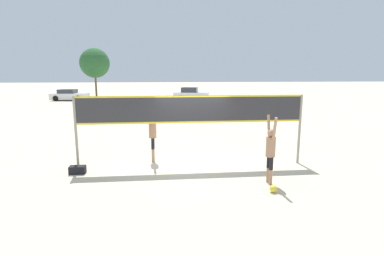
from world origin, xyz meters
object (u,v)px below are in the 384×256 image
Objects in this scene: tree_left_cluster at (95,63)px; player_spiker at (271,149)px; parked_car_near at (191,95)px; parked_car_mid at (69,95)px; gear_bag at (78,170)px; player_blocker at (153,131)px; volleyball_net at (192,113)px; volleyball at (273,189)px.

player_spiker is at bearing -70.56° from tree_left_cluster.
parked_car_near is 14.43m from tree_left_cluster.
player_spiker is 32.75m from parked_car_mid.
gear_bag is 27.52m from parked_car_near.
gear_bag is (-2.46, -1.16, -1.05)m from player_blocker.
volleyball_net is 3.86× the size of player_spiker.
parked_car_mid is (-12.17, 27.54, -1.29)m from volleyball_net.
parked_car_mid is at bearing -114.83° from tree_left_cluster.
player_blocker is at bearing -63.40° from parked_car_mid.
volleyball_net is 4.26m from gear_bag.
player_blocker is 4.90m from volleyball.
tree_left_cluster reaches higher than gear_bag.
volleyball_net is 1.76× the size of parked_car_near.
parked_car_near is (6.42, 26.75, 0.57)m from gear_bag.
tree_left_cluster is (-6.10, 32.74, 4.47)m from gear_bag.
player_blocker is (-3.53, 2.68, 0.10)m from player_spiker.
player_spiker is 1.20m from volleyball.
player_spiker reaches higher than gear_bag.
player_spiker is at bearing 52.83° from player_blocker.
parked_car_near reaches higher than volleyball.
volleyball is at bearing -77.28° from parked_car_near.
player_spiker is 0.47× the size of parked_car_mid.
gear_bag is at bearing 75.80° from player_spiker.
player_blocker is 0.34× the size of tree_left_cluster.
player_blocker reaches higher than parked_car_mid.
volleyball is 0.42× the size of gear_bag.
player_spiker is 0.46× the size of parked_car_near.
volleyball_net is 2.99m from player_spiker.
tree_left_cluster is at bearing 168.27° from parked_car_near.
gear_bag is at bearing -79.44° from tree_left_cluster.
volleyball_net is 33.94m from tree_left_cluster.
tree_left_cluster is (-11.96, 34.95, 4.50)m from volleyball.
parked_car_mid is at bearing -170.78° from parked_car_near.
parked_car_near is at bearing -0.88° from player_spiker.
player_blocker is (-1.39, 0.75, -0.72)m from volleyball_net.
volleyball_net reaches higher than parked_car_near.
parked_car_near is 14.80m from parked_car_mid.
volleyball_net reaches higher than player_blocker.
volleyball_net is 30.13m from parked_car_mid.
player_spiker is 4.43m from player_blocker.
parked_car_mid is at bearing 113.85° from volleyball_net.
tree_left_cluster is (-12.53, 5.99, 3.91)m from parked_car_near.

